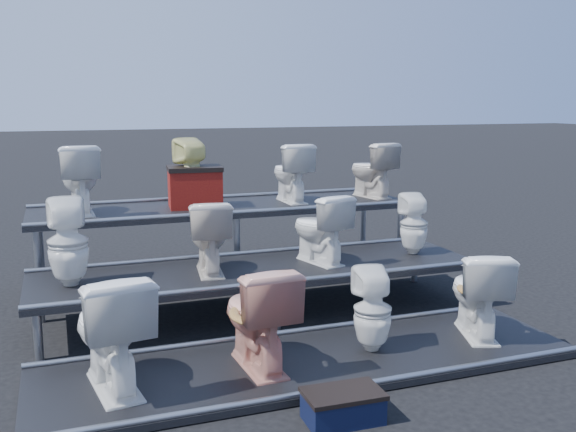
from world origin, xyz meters
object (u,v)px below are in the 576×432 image
object	(u,v)px
toilet_1	(257,316)
toilet_10	(291,173)
toilet_8	(79,179)
red_crate	(195,189)
toilet_9	(192,173)
toilet_11	(371,170)
toilet_6	(319,228)
step_stool	(343,408)
toilet_2	(373,310)
toilet_3	(477,292)
toilet_4	(68,242)
toilet_7	(414,224)
toilet_5	(209,236)
toilet_0	(110,330)

from	to	relation	value
toilet_1	toilet_10	bearing A→B (deg)	-118.08
toilet_8	red_crate	bearing A→B (deg)	178.69
toilet_9	toilet_11	distance (m)	2.20
toilet_1	toilet_8	xyz separation A→B (m)	(-1.11, 2.60, 0.76)
toilet_6	toilet_8	distance (m)	2.55
toilet_6	step_stool	distance (m)	2.40
toilet_6	toilet_9	distance (m)	1.68
toilet_2	step_stool	size ratio (longest dim) A/B	1.39
toilet_9	red_crate	world-z (taller)	toilet_9
toilet_11	toilet_3	bearing A→B (deg)	71.77
toilet_1	step_stool	xyz separation A→B (m)	(0.30, -0.87, -0.37)
toilet_1	toilet_4	size ratio (longest dim) A/B	1.06
toilet_7	toilet_10	size ratio (longest dim) A/B	0.92
toilet_4	step_stool	world-z (taller)	toilet_4
toilet_6	toilet_8	bearing A→B (deg)	-45.03
toilet_5	toilet_9	xyz separation A→B (m)	(0.13, 1.30, 0.44)
toilet_9	toilet_11	xyz separation A→B (m)	(2.20, 0.00, -0.05)
toilet_8	toilet_11	bearing A→B (deg)	178.50
toilet_2	toilet_11	xyz separation A→B (m)	(1.31, 2.60, 0.80)
toilet_3	toilet_11	distance (m)	2.73
step_stool	toilet_8	bearing A→B (deg)	113.96
toilet_4	toilet_6	size ratio (longest dim) A/B	1.11
toilet_7	red_crate	size ratio (longest dim) A/B	1.11
toilet_3	toilet_8	distance (m)	4.08
toilet_0	toilet_9	world-z (taller)	toilet_9
toilet_7	step_stool	bearing A→B (deg)	60.80
toilet_7	toilet_2	bearing A→B (deg)	59.15
toilet_0	toilet_4	bearing A→B (deg)	-88.40
toilet_1	toilet_8	distance (m)	2.93
toilet_6	toilet_7	bearing A→B (deg)	166.15
toilet_5	toilet_11	distance (m)	2.69
toilet_9	toilet_11	bearing A→B (deg)	169.26
toilet_6	toilet_10	distance (m)	1.37
toilet_10	red_crate	bearing A→B (deg)	0.09
toilet_0	toilet_6	xyz separation A→B (m)	(2.09, 1.30, 0.32)
toilet_6	toilet_11	xyz separation A→B (m)	(1.23, 1.30, 0.39)
toilet_2	toilet_8	xyz separation A→B (m)	(-2.06, 2.60, 0.83)
toilet_6	step_stool	size ratio (longest dim) A/B	1.41
toilet_1	toilet_8	size ratio (longest dim) A/B	1.11
toilet_3	toilet_5	bearing A→B (deg)	-13.58
toilet_6	step_stool	world-z (taller)	toilet_6
toilet_8	toilet_9	world-z (taller)	toilet_9
toilet_3	toilet_8	size ratio (longest dim) A/B	1.03
toilet_2	toilet_3	bearing A→B (deg)	-169.45
toilet_3	toilet_9	bearing A→B (deg)	-34.78
toilet_8	toilet_0	bearing A→B (deg)	89.78
toilet_2	toilet_3	xyz separation A→B (m)	(0.99, 0.00, 0.04)
red_crate	toilet_4	bearing A→B (deg)	-130.49
toilet_8	toilet_10	distance (m)	2.33
toilet_1	toilet_3	xyz separation A→B (m)	(1.94, 0.00, -0.03)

